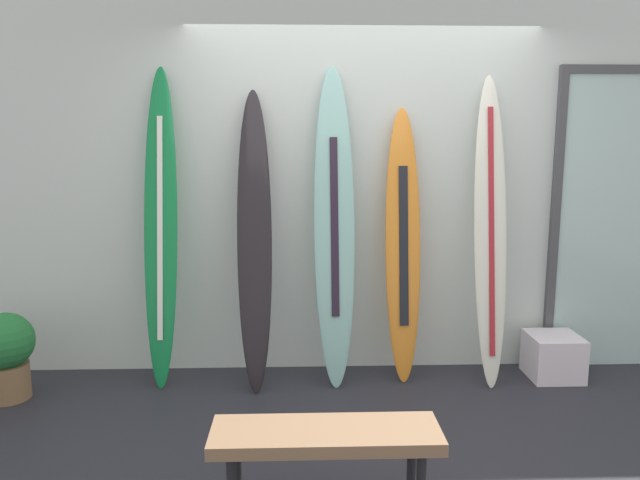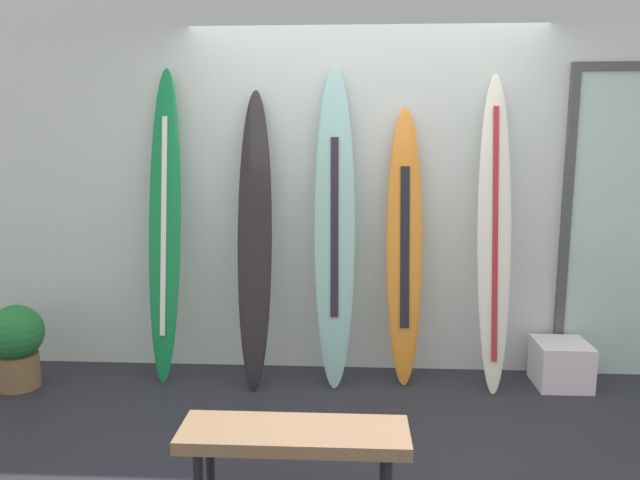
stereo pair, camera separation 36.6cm
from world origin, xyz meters
name	(u,v)px [view 2 (the right image)]	position (x,y,z in m)	size (l,w,h in m)	color
ground	(366,450)	(0.00, 0.00, -0.02)	(8.00, 8.00, 0.04)	#25252C
wall_back	(365,182)	(0.00, 1.30, 1.40)	(7.20, 0.20, 2.80)	silver
surfboard_emerald	(165,229)	(-1.42, 0.97, 1.09)	(0.25, 0.39, 2.21)	#147E40
surfboard_charcoal	(255,241)	(-0.77, 0.92, 1.02)	(0.26, 0.51, 2.06)	black
surfboard_seafoam	(335,229)	(-0.21, 0.97, 1.10)	(0.30, 0.43, 2.22)	#8AC0BA
surfboard_sunset	(404,249)	(0.28, 1.00, 0.96)	(0.27, 0.35, 1.94)	orange
surfboard_ivory	(494,233)	(0.88, 0.94, 1.08)	(0.24, 0.45, 2.16)	white
display_block_left	(561,364)	(1.38, 0.94, 0.16)	(0.36, 0.36, 0.32)	white
glass_door	(639,220)	(1.94, 1.18, 1.15)	(1.08, 0.06, 2.24)	silver
potted_plant	(16,342)	(-2.41, 0.70, 0.33)	(0.38, 0.38, 0.59)	brown
bench	(294,440)	(-0.34, -0.66, 0.38)	(1.04, 0.32, 0.44)	#896648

